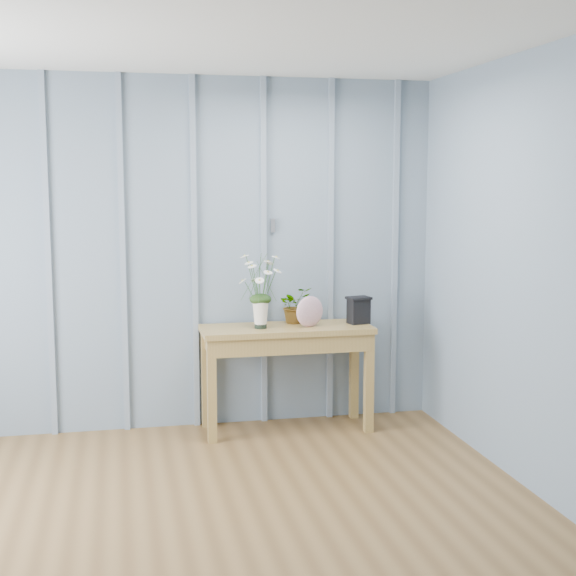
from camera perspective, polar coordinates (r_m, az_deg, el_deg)
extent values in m
plane|color=brown|center=(3.88, -6.90, -19.49)|extent=(4.50, 4.50, 0.00)
cube|color=gray|center=(5.72, -9.17, 2.33)|extent=(4.00, 0.01, 2.50)
cube|color=silver|center=(3.54, -7.58, 19.46)|extent=(4.00, 4.50, 0.01)
cube|color=#B9BABF|center=(5.79, -1.08, 4.47)|extent=(0.03, 0.01, 0.10)
cube|color=gray|center=(5.72, -16.69, 2.11)|extent=(0.04, 0.03, 2.50)
cube|color=gray|center=(5.70, -11.68, 2.26)|extent=(0.04, 0.03, 2.50)
cube|color=gray|center=(5.73, -6.67, 2.38)|extent=(0.04, 0.03, 2.50)
cube|color=gray|center=(5.80, -1.74, 2.49)|extent=(0.04, 0.03, 2.50)
cube|color=gray|center=(5.91, 3.04, 2.58)|extent=(0.04, 0.03, 2.50)
cube|color=gray|center=(6.06, 7.61, 2.65)|extent=(0.04, 0.03, 2.50)
cube|color=olive|center=(5.66, -0.11, -2.95)|extent=(1.20, 0.45, 0.04)
cube|color=olive|center=(5.67, -0.11, -3.74)|extent=(1.13, 0.42, 0.12)
cube|color=olive|center=(5.48, -5.44, -7.35)|extent=(0.06, 0.06, 0.71)
cube|color=olive|center=(5.71, 5.77, -6.74)|extent=(0.06, 0.06, 0.71)
cube|color=olive|center=(5.83, -5.86, -6.45)|extent=(0.06, 0.06, 0.71)
cube|color=olive|center=(6.04, 4.72, -5.93)|extent=(0.06, 0.06, 0.71)
cylinder|color=black|center=(5.58, -1.96, -2.61)|extent=(0.08, 0.08, 0.05)
cone|color=white|center=(5.57, -1.97, -1.80)|extent=(0.14, 0.14, 0.20)
ellipsoid|color=#1C3913|center=(5.55, -1.97, -0.81)|extent=(0.15, 0.13, 0.08)
imported|color=#1C3913|center=(5.78, 0.46, -1.22)|extent=(0.29, 0.28, 0.26)
ellipsoid|color=#9A4A70|center=(5.62, 1.55, -1.68)|extent=(0.23, 0.13, 0.22)
cube|color=black|center=(5.77, 5.04, -1.67)|extent=(0.16, 0.13, 0.18)
cube|color=black|center=(5.76, 5.05, -0.72)|extent=(0.18, 0.15, 0.02)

